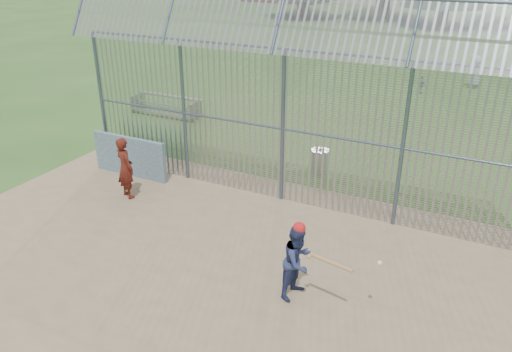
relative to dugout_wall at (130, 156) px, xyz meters
The scene contains 11 objects.
ground 5.47m from the dugout_wall, 32.23° to the right, with size 120.00×120.00×0.00m, color #2D511E.
dirt_infield 5.75m from the dugout_wall, 36.47° to the right, with size 14.00×10.00×0.02m, color #756047.
dugout_wall is the anchor object (origin of this frame).
batter 7.19m from the dugout_wall, 24.50° to the right, with size 0.73×0.57×1.50m, color navy.
onlooker 1.44m from the dugout_wall, 53.93° to the right, with size 0.62×0.40×1.69m, color maroon.
bg_kid_standing 17.60m from the dugout_wall, 62.72° to the left, with size 0.75×0.49×1.54m, color gray.
bg_kid_seated 14.67m from the dugout_wall, 65.93° to the left, with size 0.48×0.20×0.83m, color slate.
batting_gear 7.43m from the dugout_wall, 24.08° to the right, with size 1.68×0.38×0.61m.
trash_can 5.61m from the dugout_wall, 28.65° to the left, with size 0.56×0.56×0.82m.
bleacher 5.91m from the dugout_wall, 116.16° to the left, with size 3.00×0.95×0.72m.
backstop_fence 6.66m from the dugout_wall, ahead, with size 20.09×0.81×5.30m.
Camera 1 is at (4.79, -7.50, 6.17)m, focal length 35.00 mm.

